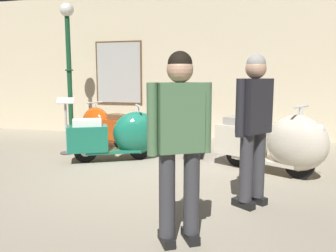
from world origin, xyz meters
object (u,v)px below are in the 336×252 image
object	(u,v)px
lamppost	(69,61)
scooter_1	(122,135)
scooter_0	(103,126)
scooter_2	(197,130)
info_stanchion	(66,131)
scooter_3	(278,143)
visitor_0	(180,135)
visitor_1	(254,120)

from	to	relation	value
lamppost	scooter_1	bearing A→B (deg)	-38.34
scooter_0	scooter_2	bearing A→B (deg)	-153.09
scooter_1	scooter_2	bearing A→B (deg)	16.31
info_stanchion	scooter_2	bearing A→B (deg)	20.86
scooter_2	scooter_3	bearing A→B (deg)	-137.28
scooter_0	scooter_3	size ratio (longest dim) A/B	0.87
scooter_1	visitor_0	world-z (taller)	visitor_0
info_stanchion	visitor_1	bearing A→B (deg)	-28.11
scooter_2	visitor_1	size ratio (longest dim) A/B	0.90
scooter_0	info_stanchion	world-z (taller)	info_stanchion
scooter_2	info_stanchion	distance (m)	2.63
lamppost	info_stanchion	xyz separation A→B (m)	(0.66, -1.30, -1.42)
scooter_3	info_stanchion	size ratio (longest dim) A/B	1.64
scooter_0	scooter_3	bearing A→B (deg)	-173.03
scooter_1	scooter_2	distance (m)	1.66
scooter_1	lamppost	size ratio (longest dim) A/B	0.53
info_stanchion	lamppost	bearing A→B (deg)	116.81
lamppost	visitor_1	bearing A→B (deg)	-37.10
lamppost	info_stanchion	bearing A→B (deg)	-63.19
scooter_1	info_stanchion	distance (m)	1.30
visitor_0	scooter_3	bearing A→B (deg)	-50.82
scooter_0	scooter_1	distance (m)	1.57
scooter_3	info_stanchion	bearing A→B (deg)	-158.04
lamppost	visitor_0	xyz separation A→B (m)	(3.64, -4.35, -0.88)
scooter_2	info_stanchion	bearing A→B (deg)	106.08
lamppost	visitor_1	world-z (taller)	lamppost
scooter_1	scooter_3	world-z (taller)	scooter_3
scooter_2	scooter_3	xyz separation A→B (m)	(1.53, -1.40, 0.07)
scooter_3	scooter_0	bearing A→B (deg)	-173.13
scooter_2	visitor_0	xyz separation A→B (m)	(0.53, -3.98, 0.57)
scooter_2	visitor_1	xyz separation A→B (m)	(1.16, -2.87, 0.59)
visitor_0	info_stanchion	size ratio (longest dim) A/B	1.56
scooter_0	visitor_1	xyz separation A→B (m)	(3.31, -2.93, 0.59)
visitor_0	scooter_0	bearing A→B (deg)	3.75
scooter_2	info_stanchion	size ratio (longest dim) A/B	1.44
lamppost	info_stanchion	distance (m)	2.03
scooter_2	info_stanchion	xyz separation A→B (m)	(-2.46, -0.94, 0.03)
scooter_0	scooter_3	world-z (taller)	scooter_3
scooter_0	visitor_0	world-z (taller)	visitor_0
scooter_0	scooter_1	world-z (taller)	scooter_1
lamppost	scooter_0	bearing A→B (deg)	-17.16
scooter_1	scooter_3	size ratio (longest dim) A/B	0.92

